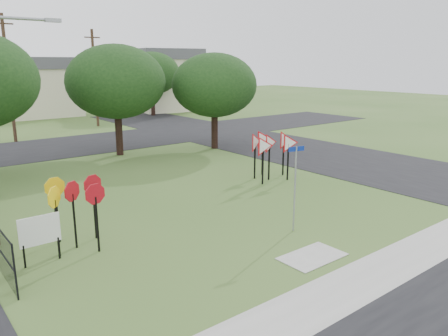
{
  "coord_description": "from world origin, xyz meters",
  "views": [
    {
      "loc": [
        -9.65,
        -10.26,
        5.73
      ],
      "look_at": [
        0.88,
        3.0,
        1.6
      ],
      "focal_mm": 35.0,
      "sensor_mm": 36.0,
      "label": 1
    }
  ],
  "objects_px": {
    "info_board": "(40,232)",
    "yield_sign_cluster": "(271,144)",
    "stop_sign_cluster": "(74,197)",
    "street_name_sign": "(295,183)"
  },
  "relations": [
    {
      "from": "stop_sign_cluster",
      "to": "yield_sign_cluster",
      "type": "height_order",
      "value": "yield_sign_cluster"
    },
    {
      "from": "street_name_sign",
      "to": "yield_sign_cluster",
      "type": "bearing_deg",
      "value": 52.45
    },
    {
      "from": "info_board",
      "to": "yield_sign_cluster",
      "type": "bearing_deg",
      "value": 12.83
    },
    {
      "from": "street_name_sign",
      "to": "yield_sign_cluster",
      "type": "xyz_separation_m",
      "value": [
        4.25,
        5.53,
        0.04
      ]
    },
    {
      "from": "stop_sign_cluster",
      "to": "yield_sign_cluster",
      "type": "distance_m",
      "value": 10.85
    },
    {
      "from": "stop_sign_cluster",
      "to": "yield_sign_cluster",
      "type": "relative_size",
      "value": 0.72
    },
    {
      "from": "street_name_sign",
      "to": "yield_sign_cluster",
      "type": "height_order",
      "value": "street_name_sign"
    },
    {
      "from": "stop_sign_cluster",
      "to": "info_board",
      "type": "xyz_separation_m",
      "value": [
        -1.24,
        -0.49,
        -0.68
      ]
    },
    {
      "from": "yield_sign_cluster",
      "to": "info_board",
      "type": "bearing_deg",
      "value": -167.17
    },
    {
      "from": "stop_sign_cluster",
      "to": "street_name_sign",
      "type": "bearing_deg",
      "value": -27.51
    }
  ]
}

